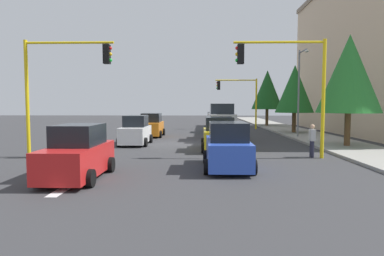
{
  "coord_description": "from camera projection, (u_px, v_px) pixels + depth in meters",
  "views": [
    {
      "loc": [
        22.72,
        1.38,
        2.7
      ],
      "look_at": [
        1.53,
        0.82,
        1.2
      ],
      "focal_mm": 30.92,
      "sensor_mm": 36.0,
      "label": 1
    }
  ],
  "objects": [
    {
      "name": "car_orange",
      "position": [
        151.0,
        126.0,
        28.05
      ],
      "size": [
        3.73,
        2.05,
        1.98
      ],
      "color": "orange",
      "rests_on": "ground"
    },
    {
      "name": "apartment_block",
      "position": [
        382.0,
        54.0,
        31.15
      ],
      "size": [
        24.63,
        9.3,
        14.99
      ],
      "color": "beige",
      "rests_on": "ground"
    },
    {
      "name": "lane_arrow_near",
      "position": [
        75.0,
        182.0,
        11.48
      ],
      "size": [
        2.4,
        1.1,
        1.1
      ],
      "color": "silver",
      "rests_on": "ground"
    },
    {
      "name": "car_green",
      "position": [
        216.0,
        123.0,
        32.44
      ],
      "size": [
        3.84,
        2.1,
        1.98
      ],
      "color": "#1E7238",
      "rests_on": "ground"
    },
    {
      "name": "car_red",
      "position": [
        78.0,
        154.0,
        12.04
      ],
      "size": [
        3.97,
        1.97,
        1.98
      ],
      "color": "red",
      "rests_on": "ground"
    },
    {
      "name": "car_yellow",
      "position": [
        219.0,
        135.0,
        19.54
      ],
      "size": [
        3.87,
        2.11,
        1.98
      ],
      "color": "yellow",
      "rests_on": "ground"
    },
    {
      "name": "street_lamp_curbside",
      "position": [
        300.0,
        84.0,
        25.93
      ],
      "size": [
        2.15,
        0.28,
        7.0
      ],
      "color": "slate",
      "rests_on": "ground"
    },
    {
      "name": "sidewalk_kerb",
      "position": [
        310.0,
        136.0,
        27.58
      ],
      "size": [
        80.0,
        4.0,
        0.15
      ],
      "primitive_type": "cube",
      "color": "gray",
      "rests_on": "ground"
    },
    {
      "name": "tree_roadside_near",
      "position": [
        349.0,
        74.0,
        20.29
      ],
      "size": [
        3.84,
        3.84,
        7.0
      ],
      "color": "brown",
      "rests_on": "ground"
    },
    {
      "name": "tree_roadside_mid",
      "position": [
        295.0,
        89.0,
        30.3
      ],
      "size": [
        3.48,
        3.48,
        6.33
      ],
      "color": "brown",
      "rests_on": "ground"
    },
    {
      "name": "car_blue",
      "position": [
        228.0,
        148.0,
        13.9
      ],
      "size": [
        4.11,
        2.03,
        1.98
      ],
      "color": "blue",
      "rests_on": "ground"
    },
    {
      "name": "pedestrian_crossing",
      "position": [
        312.0,
        140.0,
        16.89
      ],
      "size": [
        0.4,
        0.24,
        1.7
      ],
      "color": "#262638",
      "rests_on": "ground"
    },
    {
      "name": "delivery_van_silver",
      "position": [
        221.0,
        123.0,
        25.19
      ],
      "size": [
        4.8,
        2.22,
        2.77
      ],
      "color": "#B2B5BA",
      "rests_on": "ground"
    },
    {
      "name": "traffic_signal_near_right",
      "position": [
        61.0,
        75.0,
        16.75
      ],
      "size": [
        0.36,
        4.59,
        5.97
      ],
      "color": "yellow",
      "rests_on": "ground"
    },
    {
      "name": "tree_roadside_far",
      "position": [
        267.0,
        90.0,
        40.26
      ],
      "size": [
        3.77,
        3.77,
        6.87
      ],
      "color": "brown",
      "rests_on": "ground"
    },
    {
      "name": "traffic_signal_near_left",
      "position": [
        288.0,
        75.0,
        16.45
      ],
      "size": [
        0.36,
        4.59,
        5.94
      ],
      "color": "yellow",
      "rests_on": "ground"
    },
    {
      "name": "traffic_signal_far_left",
      "position": [
        240.0,
        94.0,
        36.41
      ],
      "size": [
        0.36,
        4.59,
        5.54
      ],
      "color": "yellow",
      "rests_on": "ground"
    },
    {
      "name": "ground_plane",
      "position": [
        181.0,
        144.0,
        22.88
      ],
      "size": [
        120.0,
        120.0,
        0.0
      ],
      "primitive_type": "plane",
      "color": "#353538"
    },
    {
      "name": "car_white",
      "position": [
        136.0,
        131.0,
        22.3
      ],
      "size": [
        3.66,
        1.93,
        1.98
      ],
      "color": "white",
      "rests_on": "ground"
    }
  ]
}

